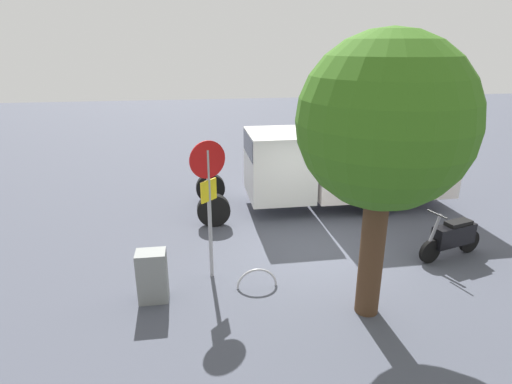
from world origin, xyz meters
TOP-DOWN VIEW (x-y plane):
  - ground_plane at (0.00, 0.00)m, footprint 60.00×60.00m
  - box_truck_near at (-1.73, -2.89)m, footprint 7.59×2.22m
  - motorcycle at (-3.00, 0.69)m, footprint 1.77×0.74m
  - stop_sign at (2.57, 0.72)m, footprint 0.71×0.33m
  - street_tree at (-0.22, 2.41)m, footprint 2.88×2.88m
  - utility_cabinet at (3.73, 1.43)m, footprint 0.57×0.43m
  - bike_rack_hoop at (1.68, 1.29)m, footprint 0.85×0.07m

SIDE VIEW (x-z plane):
  - ground_plane at x=0.00m, z-range 0.00..0.00m
  - bike_rack_hoop at x=1.68m, z-range -0.43..0.43m
  - utility_cabinet at x=3.73m, z-range 0.00..1.03m
  - motorcycle at x=-3.00m, z-range -0.08..1.12m
  - box_truck_near at x=-1.73m, z-range 0.16..3.01m
  - stop_sign at x=2.57m, z-range 0.49..3.47m
  - street_tree at x=-0.22m, z-range 1.01..6.00m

